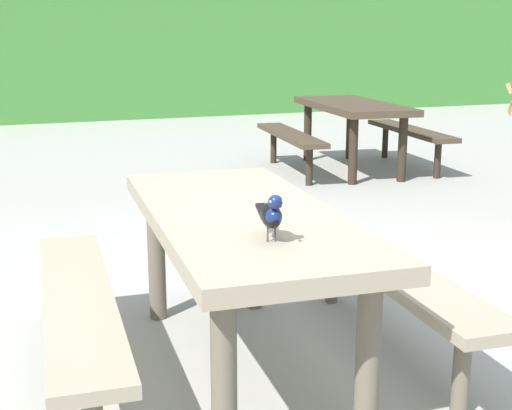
# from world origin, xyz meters

# --- Properties ---
(ground_plane) EXTENTS (60.00, 60.00, 0.00)m
(ground_plane) POSITION_xyz_m (0.00, 0.00, 0.00)
(ground_plane) COLOR #A3A099
(hedge_wall) EXTENTS (28.00, 2.30, 2.17)m
(hedge_wall) POSITION_xyz_m (0.00, 10.63, 1.09)
(hedge_wall) COLOR #428438
(hedge_wall) RESTS_ON ground
(picnic_table_foreground) EXTENTS (1.79, 1.85, 0.74)m
(picnic_table_foreground) POSITION_xyz_m (-0.13, -0.03, 0.56)
(picnic_table_foreground) COLOR gray
(picnic_table_foreground) RESTS_ON ground
(bird_grackle) EXTENTS (0.09, 0.29, 0.18)m
(bird_grackle) POSITION_xyz_m (-0.19, -0.52, 0.84)
(bird_grackle) COLOR black
(bird_grackle) RESTS_ON picnic_table_foreground
(picnic_table_mid_left) EXTENTS (1.86, 1.89, 0.74)m
(picnic_table_mid_left) POSITION_xyz_m (2.60, 4.02, 0.56)
(picnic_table_mid_left) COLOR #473828
(picnic_table_mid_left) RESTS_ON ground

